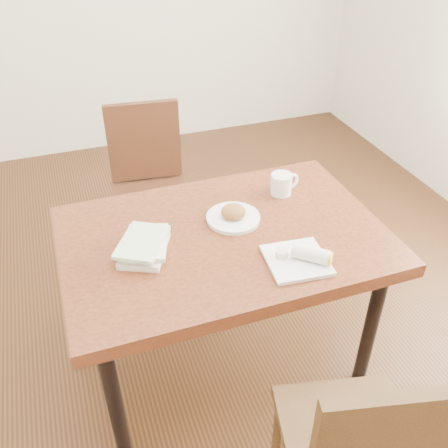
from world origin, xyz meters
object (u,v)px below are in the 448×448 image
object	(u,v)px
plate_scone	(233,216)
book_stack	(144,245)
table	(224,249)
chair_far	(149,179)
plate_burrito	(301,258)
coffee_mug	(282,183)

from	to	relation	value
plate_scone	book_stack	size ratio (longest dim) A/B	0.80
table	chair_far	world-z (taller)	chair_far
table	plate_scone	bearing A→B (deg)	48.79
plate_scone	book_stack	world-z (taller)	plate_scone
plate_scone	plate_burrito	distance (m)	0.38
table	plate_burrito	distance (m)	0.36
coffee_mug	chair_far	bearing A→B (deg)	126.19
plate_burrito	coffee_mug	bearing A→B (deg)	73.38
table	coffee_mug	distance (m)	0.43
table	book_stack	size ratio (longest dim) A/B	4.58
table	coffee_mug	size ratio (longest dim) A/B	9.14
book_stack	table	bearing A→B (deg)	0.91
plate_scone	coffee_mug	xyz separation A→B (m)	(0.28, 0.13, 0.03)
table	chair_far	distance (m)	0.90
plate_scone	plate_burrito	world-z (taller)	plate_burrito
table	plate_burrito	bearing A→B (deg)	-51.79
book_stack	coffee_mug	bearing A→B (deg)	17.47
plate_burrito	book_stack	world-z (taller)	plate_burrito
table	coffee_mug	bearing A→B (deg)	30.57
plate_scone	book_stack	distance (m)	0.41
table	coffee_mug	world-z (taller)	coffee_mug
plate_scone	coffee_mug	distance (m)	0.31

